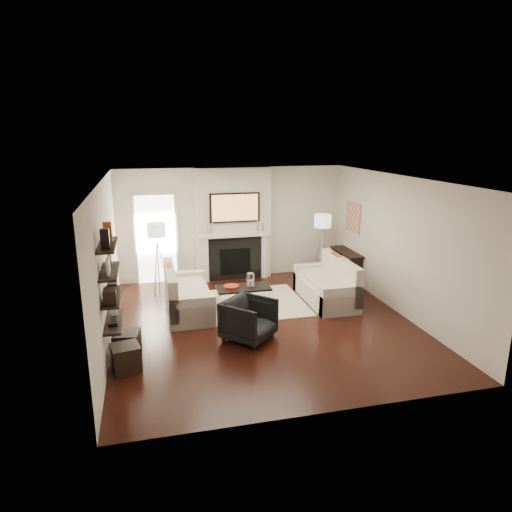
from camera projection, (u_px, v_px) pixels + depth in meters
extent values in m
plane|color=black|center=(263.00, 322.00, 8.66)|extent=(6.00, 6.00, 0.00)
plane|color=white|center=(264.00, 179.00, 7.96)|extent=(6.00, 6.00, 0.00)
plane|color=silver|center=(233.00, 223.00, 11.12)|extent=(5.50, 0.00, 5.50)
plane|color=silver|center=(327.00, 315.00, 5.49)|extent=(5.50, 0.00, 5.50)
plane|color=silver|center=(106.00, 264.00, 7.68)|extent=(0.00, 6.00, 6.00)
plane|color=silver|center=(399.00, 245.00, 8.94)|extent=(0.00, 6.00, 6.00)
cube|color=silver|center=(234.00, 224.00, 11.01)|extent=(1.80, 0.25, 2.70)
cube|color=black|center=(235.00, 259.00, 11.10)|extent=(1.30, 0.02, 1.04)
cube|color=black|center=(235.00, 262.00, 11.11)|extent=(0.75, 0.02, 0.65)
cube|color=white|center=(206.00, 260.00, 10.90)|extent=(0.12, 0.08, 1.10)
cube|color=white|center=(264.00, 256.00, 11.22)|extent=(0.12, 0.08, 1.10)
cube|color=white|center=(235.00, 235.00, 10.89)|extent=(1.70, 0.18, 0.07)
cube|color=black|center=(235.00, 208.00, 10.74)|extent=(1.20, 0.06, 0.70)
cube|color=#BF723F|center=(235.00, 208.00, 10.71)|extent=(1.10, 0.00, 0.62)
cylinder|color=silver|center=(212.00, 229.00, 10.73)|extent=(0.04, 0.04, 0.30)
cylinder|color=silver|center=(207.00, 230.00, 10.71)|extent=(0.04, 0.04, 0.24)
cylinder|color=silver|center=(258.00, 226.00, 10.98)|extent=(0.04, 0.04, 0.30)
cylinder|color=silver|center=(263.00, 227.00, 11.02)|extent=(0.04, 0.04, 0.24)
cube|color=white|center=(156.00, 239.00, 10.76)|extent=(0.90, 0.02, 2.10)
cube|color=white|center=(135.00, 241.00, 10.63)|extent=(0.06, 0.06, 2.16)
cube|color=white|center=(177.00, 239.00, 10.85)|extent=(0.06, 0.06, 2.16)
cube|color=white|center=(153.00, 194.00, 10.46)|extent=(1.02, 0.06, 0.06)
cube|color=beige|center=(242.00, 304.00, 9.58)|extent=(2.60, 2.00, 0.01)
cube|color=beige|center=(189.00, 302.00, 9.13)|extent=(0.85, 1.80, 0.42)
cube|color=beige|center=(171.00, 288.00, 8.97)|extent=(0.18, 1.80, 0.80)
cube|color=beige|center=(193.00, 313.00, 8.34)|extent=(0.85, 0.18, 0.60)
cube|color=beige|center=(185.00, 285.00, 9.86)|extent=(0.85, 0.18, 0.60)
cube|color=beige|center=(191.00, 289.00, 9.07)|extent=(0.63, 1.44, 0.10)
cube|color=#B34316|center=(169.00, 274.00, 9.20)|extent=(0.10, 0.42, 0.42)
cube|color=black|center=(171.00, 284.00, 8.64)|extent=(0.10, 0.40, 0.40)
cube|color=beige|center=(325.00, 292.00, 9.71)|extent=(0.85, 1.80, 0.42)
cube|color=beige|center=(341.00, 277.00, 9.70)|extent=(0.18, 1.80, 0.80)
cube|color=beige|center=(341.00, 301.00, 8.92)|extent=(0.85, 0.18, 0.60)
cube|color=beige|center=(312.00, 277.00, 10.44)|extent=(0.85, 0.18, 0.60)
cube|color=beige|center=(324.00, 280.00, 9.63)|extent=(0.63, 1.44, 0.10)
cube|color=#B34316|center=(336.00, 264.00, 9.93)|extent=(0.10, 0.42, 0.42)
cube|color=black|center=(347.00, 272.00, 9.37)|extent=(0.10, 0.40, 0.40)
cube|color=black|center=(243.00, 288.00, 9.37)|extent=(1.10, 0.55, 0.04)
cylinder|color=silver|center=(221.00, 303.00, 9.11)|extent=(0.02, 0.02, 0.38)
cylinder|color=silver|center=(269.00, 299.00, 9.34)|extent=(0.02, 0.02, 0.38)
cylinder|color=silver|center=(218.00, 296.00, 9.52)|extent=(0.02, 0.02, 0.38)
cylinder|color=silver|center=(264.00, 292.00, 9.75)|extent=(0.02, 0.02, 0.38)
cylinder|color=white|center=(250.00, 280.00, 9.37)|extent=(0.16, 0.16, 0.29)
cylinder|color=white|center=(250.00, 283.00, 9.38)|extent=(0.09, 0.09, 0.14)
cylinder|color=red|center=(231.00, 287.00, 9.30)|extent=(0.31, 0.31, 0.05)
imported|color=black|center=(249.00, 318.00, 7.86)|extent=(1.05, 1.05, 0.79)
cylinder|color=silver|center=(158.00, 267.00, 10.10)|extent=(0.02, 0.02, 1.20)
cylinder|color=white|center=(156.00, 230.00, 9.88)|extent=(0.40, 0.40, 0.30)
cylinder|color=silver|center=(163.00, 267.00, 10.13)|extent=(0.25, 0.02, 1.23)
cylinder|color=silver|center=(156.00, 266.00, 10.18)|extent=(0.14, 0.22, 1.23)
cylinder|color=silver|center=(156.00, 269.00, 10.00)|extent=(0.14, 0.22, 1.23)
cylinder|color=silver|center=(321.00, 255.00, 11.11)|extent=(0.02, 0.02, 1.20)
cylinder|color=white|center=(323.00, 221.00, 10.89)|extent=(0.40, 0.40, 0.30)
cylinder|color=silver|center=(326.00, 255.00, 11.13)|extent=(0.25, 0.02, 1.23)
cylinder|color=silver|center=(318.00, 254.00, 11.18)|extent=(0.14, 0.22, 1.23)
cylinder|color=silver|center=(321.00, 256.00, 11.00)|extent=(0.14, 0.22, 1.23)
cube|color=black|center=(347.00, 252.00, 10.90)|extent=(0.35, 1.20, 0.04)
cube|color=black|center=(356.00, 274.00, 10.48)|extent=(0.30, 0.04, 0.71)
cube|color=black|center=(337.00, 261.00, 11.52)|extent=(0.30, 0.04, 0.71)
cube|color=tan|center=(353.00, 217.00, 10.80)|extent=(0.03, 0.70, 0.70)
cube|color=black|center=(114.00, 322.00, 6.94)|extent=(0.25, 1.00, 0.03)
cube|color=black|center=(112.00, 297.00, 6.84)|extent=(0.25, 1.00, 0.04)
cube|color=black|center=(110.00, 271.00, 6.73)|extent=(0.25, 1.00, 0.04)
cube|color=black|center=(107.00, 245.00, 6.63)|extent=(0.25, 1.00, 0.04)
cube|color=black|center=(105.00, 239.00, 6.33)|extent=(0.12, 0.10, 0.28)
cube|color=#B34316|center=(107.00, 231.00, 6.81)|extent=(0.12, 0.10, 0.28)
cube|color=white|center=(108.00, 266.00, 6.55)|extent=(0.04, 0.30, 0.22)
cube|color=black|center=(110.00, 259.00, 6.97)|extent=(0.04, 0.22, 0.18)
cube|color=black|center=(110.00, 296.00, 6.53)|extent=(0.18, 0.25, 0.20)
cube|color=black|center=(112.00, 287.00, 7.04)|extent=(0.15, 0.12, 0.12)
cube|color=black|center=(113.00, 323.00, 6.80)|extent=(0.14, 0.20, 0.05)
cube|color=white|center=(114.00, 309.00, 7.15)|extent=(0.10, 0.10, 0.18)
cylinder|color=black|center=(109.00, 232.00, 8.44)|extent=(0.04, 0.34, 0.34)
cylinder|color=white|center=(111.00, 232.00, 8.44)|extent=(0.01, 0.29, 0.29)
cube|color=black|center=(127.00, 344.00, 7.32)|extent=(0.45, 0.45, 0.40)
cube|color=black|center=(126.00, 358.00, 6.87)|extent=(0.48, 0.48, 0.40)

